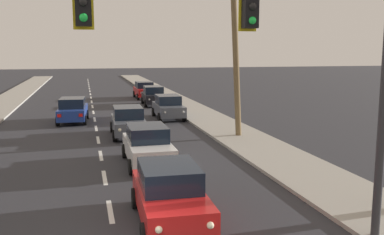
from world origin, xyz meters
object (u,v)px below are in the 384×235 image
object	(u,v)px
sedan_third_in_queue	(148,145)
sedan_parked_nearest_kerb	(168,107)
traffic_signal_mast	(253,39)
sedan_parked_mid_kerb	(144,90)
sedan_fifth_in_queue	(128,121)
sedan_oncoming_far	(73,110)
sedan_parked_far_kerb	(153,96)
sedan_lead_at_stop_bar	(170,194)

from	to	relation	value
sedan_third_in_queue	sedan_parked_nearest_kerb	distance (m)	12.76
traffic_signal_mast	sedan_parked_mid_kerb	distance (m)	35.40
sedan_third_in_queue	sedan_fifth_in_queue	size ratio (longest dim) A/B	1.00
sedan_third_in_queue	traffic_signal_mast	bearing A→B (deg)	-82.83
sedan_oncoming_far	sedan_parked_nearest_kerb	xyz separation A→B (m)	(6.63, 0.05, 0.00)
sedan_parked_far_kerb	sedan_parked_nearest_kerb	bearing A→B (deg)	-91.22
traffic_signal_mast	sedan_third_in_queue	bearing A→B (deg)	97.17
sedan_third_in_queue	sedan_oncoming_far	size ratio (longest dim) A/B	0.98
sedan_lead_at_stop_bar	sedan_parked_mid_kerb	world-z (taller)	same
sedan_oncoming_far	sedan_parked_far_kerb	world-z (taller)	same
sedan_fifth_in_queue	sedan_third_in_queue	bearing A→B (deg)	-88.44
traffic_signal_mast	sedan_fifth_in_queue	distance (m)	16.24
sedan_parked_nearest_kerb	sedan_parked_mid_kerb	size ratio (longest dim) A/B	1.00
sedan_oncoming_far	sedan_parked_far_kerb	distance (m)	10.48
sedan_fifth_in_queue	sedan_parked_nearest_kerb	world-z (taller)	same
traffic_signal_mast	sedan_oncoming_far	bearing A→B (deg)	101.94
sedan_parked_nearest_kerb	sedan_parked_far_kerb	distance (m)	7.92
sedan_third_in_queue	sedan_parked_far_kerb	bearing A→B (deg)	80.40
traffic_signal_mast	sedan_third_in_queue	distance (m)	10.06
sedan_third_in_queue	sedan_oncoming_far	bearing A→B (deg)	105.35
sedan_fifth_in_queue	sedan_oncoming_far	xyz separation A→B (m)	(-3.19, 5.71, 0.00)
sedan_parked_mid_kerb	sedan_fifth_in_queue	bearing A→B (deg)	-100.39
sedan_lead_at_stop_bar	sedan_oncoming_far	distance (m)	19.10
sedan_third_in_queue	sedan_parked_far_kerb	world-z (taller)	same
sedan_parked_far_kerb	sedan_oncoming_far	bearing A→B (deg)	-130.44
sedan_fifth_in_queue	sedan_parked_far_kerb	world-z (taller)	same
sedan_oncoming_far	sedan_parked_mid_kerb	size ratio (longest dim) A/B	1.01
traffic_signal_mast	sedan_oncoming_far	world-z (taller)	traffic_signal_mast
sedan_lead_at_stop_bar	sedan_parked_mid_kerb	xyz separation A→B (m)	(3.70, 32.61, 0.00)
traffic_signal_mast	sedan_lead_at_stop_bar	distance (m)	5.15
sedan_oncoming_far	sedan_third_in_queue	bearing A→B (deg)	-74.65
sedan_third_in_queue	sedan_fifth_in_queue	world-z (taller)	same
traffic_signal_mast	sedan_parked_mid_kerb	xyz separation A→B (m)	(2.25, 35.07, -4.29)
sedan_parked_nearest_kerb	sedan_third_in_queue	bearing A→B (deg)	-104.78
sedan_parked_mid_kerb	sedan_parked_far_kerb	distance (m)	5.78
sedan_fifth_in_queue	sedan_parked_mid_kerb	xyz separation A→B (m)	(3.57, 19.47, 0.00)
traffic_signal_mast	sedan_parked_nearest_kerb	world-z (taller)	traffic_signal_mast
sedan_parked_nearest_kerb	traffic_signal_mast	bearing A→B (deg)	-95.66
sedan_fifth_in_queue	sedan_parked_far_kerb	distance (m)	14.16
sedan_oncoming_far	sedan_parked_nearest_kerb	world-z (taller)	same
traffic_signal_mast	sedan_parked_far_kerb	distance (m)	29.69
sedan_third_in_queue	sedan_fifth_in_queue	bearing A→B (deg)	91.56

